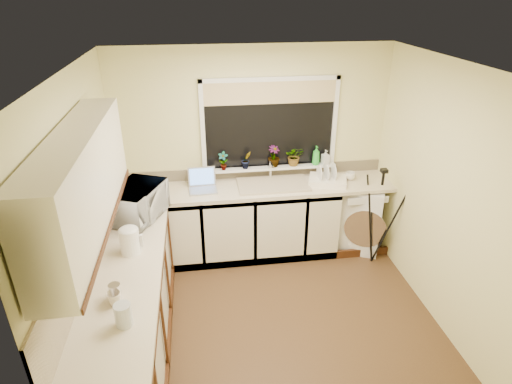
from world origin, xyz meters
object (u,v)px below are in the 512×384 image
object	(u,v)px
plant_b	(246,160)
tripod	(378,217)
glass_jug	(123,315)
cup_left	(114,298)
plant_a	(223,161)
steel_jar	(115,291)
plant_d	(294,156)
dish_rack	(328,180)
soap_bottle_green	(316,155)
cup_back	(350,176)
laptop	(202,184)
microwave	(137,202)
soap_bottle_clear	(325,157)
kettle	(130,241)
washing_machine	(356,215)
plant_c	(274,156)

from	to	relation	value
plant_b	tripod	bearing A→B (deg)	-22.85
glass_jug	cup_left	distance (m)	0.25
cup_left	plant_a	bearing A→B (deg)	65.03
steel_jar	plant_d	xyz separation A→B (m)	(1.81, 2.01, 0.21)
dish_rack	plant_b	world-z (taller)	plant_b
soap_bottle_green	glass_jug	bearing A→B (deg)	-130.75
glass_jug	cup_back	distance (m)	3.18
glass_jug	steel_jar	bearing A→B (deg)	109.17
laptop	cup_left	size ratio (longest dim) A/B	3.00
steel_jar	glass_jug	bearing A→B (deg)	-70.83
microwave	soap_bottle_clear	xyz separation A→B (m)	(2.15, 0.75, 0.07)
plant_b	soap_bottle_green	size ratio (longest dim) A/B	0.90
kettle	cup_left	size ratio (longest dim) A/B	2.08
dish_rack	cup_back	size ratio (longest dim) A/B	3.64
washing_machine	glass_jug	bearing A→B (deg)	-115.51
glass_jug	plant_d	xyz separation A→B (m)	(1.71, 2.30, 0.18)
plant_a	plant_c	world-z (taller)	plant_c
washing_machine	cup_back	world-z (taller)	cup_back
dish_rack	plant_d	xyz separation A→B (m)	(-0.36, 0.24, 0.24)
kettle	dish_rack	bearing A→B (deg)	28.72
steel_jar	cup_left	distance (m)	0.07
dish_rack	steel_jar	distance (m)	2.80
soap_bottle_clear	cup_left	size ratio (longest dim) A/B	1.66
laptop	microwave	size ratio (longest dim) A/B	0.54
steel_jar	cup_back	bearing A→B (deg)	36.51
kettle	steel_jar	bearing A→B (deg)	-94.07
glass_jug	soap_bottle_green	bearing A→B (deg)	49.25
tripod	plant_a	bearing A→B (deg)	-179.74
tripod	cup_back	distance (m)	0.59
microwave	plant_d	xyz separation A→B (m)	(1.77, 0.77, 0.10)
plant_b	plant_d	bearing A→B (deg)	1.23
plant_d	soap_bottle_green	distance (m)	0.26
dish_rack	plant_a	distance (m)	1.25
washing_machine	microwave	bearing A→B (deg)	-143.35
tripod	soap_bottle_clear	distance (m)	0.94
tripod	cup_back	bearing A→B (deg)	134.91
plant_a	plant_d	distance (m)	0.85
washing_machine	plant_b	bearing A→B (deg)	-164.08
plant_c	soap_bottle_green	world-z (taller)	plant_c
tripod	cup_left	distance (m)	3.06
plant_b	steel_jar	bearing A→B (deg)	-121.64
dish_rack	microwave	size ratio (longest dim) A/B	0.72
soap_bottle_green	cup_left	world-z (taller)	soap_bottle_green
dish_rack	microwave	distance (m)	2.19
laptop	plant_c	distance (m)	0.91
dish_rack	glass_jug	xyz separation A→B (m)	(-2.07, -2.06, 0.05)
laptop	plant_a	world-z (taller)	plant_a
dish_rack	glass_jug	distance (m)	2.92
washing_machine	laptop	distance (m)	1.96
soap_bottle_clear	cup_back	size ratio (longest dim) A/B	1.51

